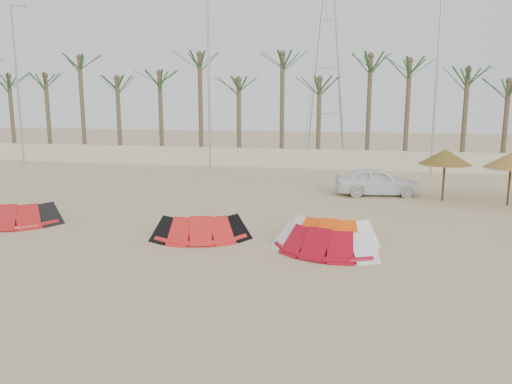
% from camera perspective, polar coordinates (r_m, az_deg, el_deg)
% --- Properties ---
extents(ground, '(120.00, 120.00, 0.00)m').
position_cam_1_polar(ground, '(13.06, -5.40, -10.43)').
color(ground, tan).
rests_on(ground, ground).
extents(boundary_wall, '(60.00, 0.30, 1.30)m').
position_cam_1_polar(boundary_wall, '(34.08, 5.45, 3.81)').
color(boundary_wall, beige).
rests_on(boundary_wall, ground).
extents(palm_line, '(52.00, 4.00, 7.70)m').
position_cam_1_polar(palm_line, '(35.31, 7.00, 13.44)').
color(palm_line, brown).
rests_on(palm_line, ground).
extents(lamp_a, '(1.25, 0.14, 11.00)m').
position_cam_1_polar(lamp_a, '(39.48, -25.59, 11.21)').
color(lamp_a, '#A5A8AD').
rests_on(lamp_a, ground).
extents(lamp_b, '(1.25, 0.14, 11.00)m').
position_cam_1_polar(lamp_b, '(33.08, -5.36, 12.49)').
color(lamp_b, '#A5A8AD').
rests_on(lamp_b, ground).
extents(lamp_c, '(1.25, 0.14, 11.00)m').
position_cam_1_polar(lamp_c, '(31.96, 20.00, 11.97)').
color(lamp_c, '#A5A8AD').
rests_on(lamp_c, ground).
extents(pylon, '(3.00, 3.00, 14.00)m').
position_cam_1_polar(pylon, '(40.00, 7.80, 3.83)').
color(pylon, '#A5A8AD').
rests_on(pylon, ground).
extents(kite_red_left, '(3.92, 2.58, 0.90)m').
position_cam_1_polar(kite_red_left, '(20.98, -25.83, -2.17)').
color(kite_red_left, red).
rests_on(kite_red_left, ground).
extents(kite_red_mid, '(3.51, 2.30, 0.90)m').
position_cam_1_polar(kite_red_mid, '(17.10, -6.01, -3.86)').
color(kite_red_mid, red).
rests_on(kite_red_mid, ground).
extents(kite_red_right, '(3.67, 2.40, 0.90)m').
position_cam_1_polar(kite_red_right, '(15.70, 7.72, -5.23)').
color(kite_red_right, '#A30819').
rests_on(kite_red_right, ground).
extents(kite_orange, '(3.16, 1.78, 0.90)m').
position_cam_1_polar(kite_orange, '(16.83, 8.48, -4.17)').
color(kite_orange, '#FA500A').
rests_on(kite_orange, ground).
extents(parasol_left, '(2.36, 2.36, 2.40)m').
position_cam_1_polar(parasol_left, '(24.47, 20.81, 3.77)').
color(parasol_left, '#4C331E').
rests_on(parasol_left, ground).
extents(parasol_mid, '(2.29, 2.29, 2.37)m').
position_cam_1_polar(parasol_mid, '(24.57, 27.16, 3.24)').
color(parasol_mid, '#4C331E').
rests_on(parasol_mid, ground).
extents(car, '(4.25, 2.27, 1.37)m').
position_cam_1_polar(car, '(25.12, 13.61, 1.19)').
color(car, white).
rests_on(car, ground).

